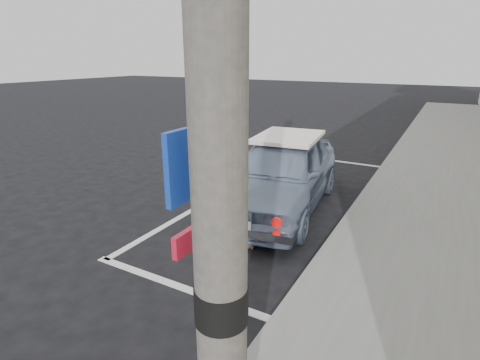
% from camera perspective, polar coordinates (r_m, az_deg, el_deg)
% --- Properties ---
extents(ground, '(80.00, 80.00, 0.00)m').
position_cam_1_polar(ground, '(5.64, -9.72, -11.97)').
color(ground, black).
rests_on(ground, ground).
extents(sidewalk, '(2.80, 40.00, 0.15)m').
position_cam_1_polar(sidewalk, '(6.35, 26.91, -9.45)').
color(sidewalk, slate).
rests_on(sidewalk, ground).
extents(pline_rear, '(3.00, 0.12, 0.01)m').
position_cam_1_polar(pline_rear, '(5.04, -8.78, -15.90)').
color(pline_rear, silver).
rests_on(pline_rear, ground).
extents(pline_front, '(3.00, 0.12, 0.01)m').
position_cam_1_polar(pline_front, '(10.94, 14.21, 2.85)').
color(pline_front, silver).
rests_on(pline_front, ground).
extents(pline_side, '(0.12, 7.00, 0.01)m').
position_cam_1_polar(pline_side, '(8.35, -1.72, -1.40)').
color(pline_side, silver).
rests_on(pline_side, ground).
extents(retro_coupe, '(2.12, 4.28, 1.40)m').
position_cam_1_polar(retro_coupe, '(7.20, 6.29, 1.16)').
color(retro_coupe, '#7687A3').
rests_on(retro_coupe, ground).
extents(cat, '(0.32, 0.50, 0.28)m').
position_cam_1_polar(cat, '(5.78, 0.46, -9.49)').
color(cat, '#695E50').
rests_on(cat, ground).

